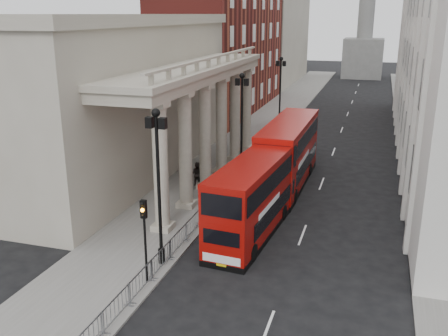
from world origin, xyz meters
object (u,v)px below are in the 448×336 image
(lamp_post_north, at_px, (280,90))
(bus_near, at_px, (254,195))
(pedestrian_b, at_px, (197,174))
(traffic_light, at_px, (144,226))
(lamp_post_south, at_px, (158,177))
(bus_far, at_px, (288,152))
(pedestrian_a, at_px, (189,179))
(pedestrian_c, at_px, (205,172))
(lamp_post_mid, at_px, (242,117))

(lamp_post_north, distance_m, bus_near, 26.79)
(bus_near, distance_m, pedestrian_b, 9.29)
(lamp_post_north, xyz_separation_m, traffic_light, (0.10, -34.02, -1.80))
(lamp_post_south, bearing_deg, lamp_post_north, 90.00)
(bus_far, height_order, pedestrian_b, bus_far)
(lamp_post_north, xyz_separation_m, bus_far, (4.01, -16.95, -2.29))
(bus_far, height_order, pedestrian_a, bus_far)
(traffic_light, height_order, pedestrian_a, traffic_light)
(lamp_post_south, height_order, lamp_post_north, same)
(traffic_light, xyz_separation_m, pedestrian_a, (-2.81, 13.15, -2.13))
(bus_far, bearing_deg, pedestrian_c, -163.24)
(lamp_post_mid, relative_size, pedestrian_b, 4.44)
(pedestrian_b, bearing_deg, bus_near, 138.81)
(bus_near, bearing_deg, traffic_light, -110.35)
(traffic_light, relative_size, bus_near, 0.40)
(lamp_post_north, distance_m, traffic_light, 34.07)
(pedestrian_c, bearing_deg, lamp_post_south, -63.90)
(lamp_post_north, distance_m, pedestrian_a, 21.41)
(lamp_post_mid, relative_size, pedestrian_c, 5.07)
(lamp_post_mid, relative_size, bus_near, 0.77)
(traffic_light, bearing_deg, lamp_post_south, 92.84)
(pedestrian_a, bearing_deg, pedestrian_c, 86.29)
(lamp_post_south, bearing_deg, bus_near, 56.75)
(lamp_post_mid, height_order, pedestrian_c, lamp_post_mid)
(lamp_post_south, height_order, pedestrian_b, lamp_post_south)
(bus_far, xyz_separation_m, pedestrian_c, (-6.24, -1.76, -1.68))
(pedestrian_c, bearing_deg, traffic_light, -64.77)
(bus_near, xyz_separation_m, pedestrian_a, (-6.37, 5.56, -1.41))
(bus_near, height_order, bus_far, bus_far)
(traffic_light, xyz_separation_m, pedestrian_c, (-2.33, 15.31, -2.17))
(bus_far, height_order, pedestrian_c, bus_far)
(lamp_post_north, bearing_deg, bus_near, -82.12)
(traffic_light, distance_m, pedestrian_b, 14.78)
(pedestrian_a, bearing_deg, lamp_post_north, 91.41)
(bus_near, bearing_deg, lamp_post_south, -118.51)
(lamp_post_mid, xyz_separation_m, lamp_post_north, (0.00, 16.00, 0.00))
(lamp_post_south, xyz_separation_m, lamp_post_mid, (0.00, 16.00, 0.00))
(lamp_post_north, height_order, pedestrian_b, lamp_post_north)
(lamp_post_north, relative_size, pedestrian_b, 4.44)
(bus_far, distance_m, pedestrian_a, 7.95)
(lamp_post_north, height_order, pedestrian_c, lamp_post_north)
(lamp_post_mid, height_order, traffic_light, lamp_post_mid)
(bus_near, bearing_deg, lamp_post_north, 102.62)
(pedestrian_a, xyz_separation_m, pedestrian_b, (0.18, 1.24, 0.08))
(lamp_post_mid, distance_m, traffic_light, 18.11)
(lamp_post_north, relative_size, pedestrian_a, 4.85)
(lamp_post_mid, distance_m, lamp_post_north, 16.00)
(bus_far, bearing_deg, bus_near, -91.12)
(lamp_post_south, distance_m, lamp_post_north, 32.00)
(bus_near, bearing_deg, pedestrian_b, 137.03)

